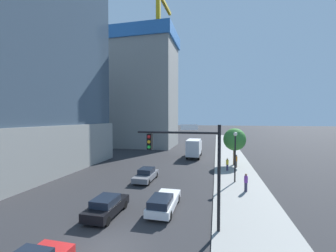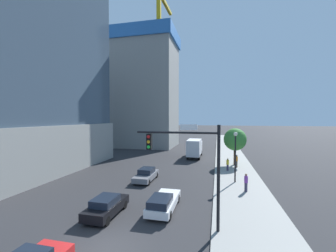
{
  "view_description": "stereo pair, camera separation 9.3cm",
  "coord_description": "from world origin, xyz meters",
  "views": [
    {
      "loc": [
        5.67,
        -10.14,
        7.19
      ],
      "look_at": [
        1.03,
        9.99,
        6.41
      ],
      "focal_mm": 22.64,
      "sensor_mm": 36.0,
      "label": 1
    },
    {
      "loc": [
        5.76,
        -10.12,
        7.19
      ],
      "look_at": [
        1.03,
        9.99,
        6.41
      ],
      "focal_mm": 22.64,
      "sensor_mm": 36.0,
      "label": 2
    }
  ],
  "objects": [
    {
      "name": "car_white",
      "position": [
        1.72,
        5.47,
        0.69
      ],
      "size": [
        1.78,
        4.77,
        1.38
      ],
      "color": "silver",
      "rests_on": "ground"
    },
    {
      "name": "car_black",
      "position": [
        -2.18,
        3.79,
        0.71
      ],
      "size": [
        1.79,
        4.07,
        1.42
      ],
      "color": "black",
      "rests_on": "ground"
    },
    {
      "name": "car_gray",
      "position": [
        -2.18,
        12.76,
        0.68
      ],
      "size": [
        1.8,
        4.51,
        1.4
      ],
      "color": "slate",
      "rests_on": "ground"
    },
    {
      "name": "pedestrian_yellow_shirt",
      "position": [
        7.11,
        19.02,
        0.99
      ],
      "size": [
        0.34,
        0.34,
        1.65
      ],
      "color": "#38334C",
      "rests_on": "sidewalk"
    },
    {
      "name": "pedestrian_purple_shirt",
      "position": [
        8.45,
        11.07,
        1.04
      ],
      "size": [
        0.34,
        0.34,
        1.73
      ],
      "color": "#38334C",
      "rests_on": "sidewalk"
    },
    {
      "name": "sidewalk",
      "position": [
        8.08,
        20.0,
        0.07
      ],
      "size": [
        5.29,
        120.0,
        0.15
      ],
      "primitive_type": "cube",
      "color": "gray",
      "rests_on": "ground"
    },
    {
      "name": "construction_building",
      "position": [
        -12.03,
        41.29,
        15.72
      ],
      "size": [
        15.59,
        13.63,
        36.48
      ],
      "color": "gray",
      "rests_on": "ground"
    },
    {
      "name": "box_truck",
      "position": [
        1.72,
        28.23,
        1.86
      ],
      "size": [
        2.28,
        6.87,
        3.34
      ],
      "color": "silver",
      "rests_on": "ground"
    },
    {
      "name": "street_tree",
      "position": [
        8.32,
        23.05,
        3.95
      ],
      "size": [
        3.34,
        3.34,
        5.49
      ],
      "color": "brown",
      "rests_on": "sidewalk"
    },
    {
      "name": "ground_plane",
      "position": [
        0.0,
        0.0,
        0.0
      ],
      "size": [
        400.0,
        400.0,
        0.0
      ],
      "primitive_type": "plane",
      "color": "#28282B"
    },
    {
      "name": "traffic_light_pole",
      "position": [
        4.0,
        3.17,
        4.71
      ],
      "size": [
        5.4,
        0.48,
        6.64
      ],
      "color": "black",
      "rests_on": "sidewalk"
    },
    {
      "name": "street_lamp",
      "position": [
        7.67,
        13.98,
        3.79
      ],
      "size": [
        0.44,
        0.44,
        5.52
      ],
      "color": "black",
      "rests_on": "sidewalk"
    },
    {
      "name": "pedestrian_orange_shirt",
      "position": [
        8.42,
        21.25,
        1.08
      ],
      "size": [
        0.34,
        0.34,
        1.8
      ],
      "color": "brown",
      "rests_on": "sidewalk"
    }
  ]
}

